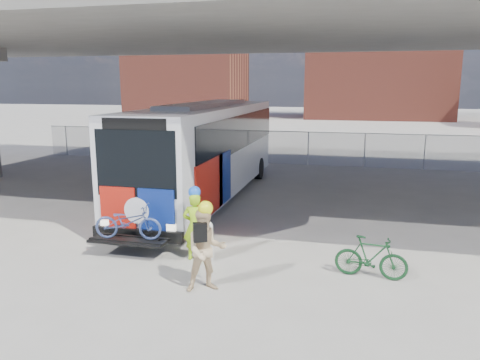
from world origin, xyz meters
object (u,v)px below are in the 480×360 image
(bus, at_px, (207,144))
(cyclist_tan, at_px, (206,249))
(bollard, at_px, (208,240))
(cyclist_hivis, at_px, (195,225))
(bike_parked, at_px, (371,257))

(bus, bearing_deg, cyclist_tan, -72.44)
(bus, xyz_separation_m, bollard, (2.03, -6.32, -1.56))
(bus, distance_m, cyclist_hivis, 6.66)
(cyclist_tan, bearing_deg, cyclist_hivis, 89.27)
(cyclist_tan, relative_size, bike_parked, 1.21)
(bollard, xyz_separation_m, cyclist_hivis, (-0.33, 0.00, 0.37))
(cyclist_tan, bearing_deg, bollard, 79.47)
(cyclist_hivis, bearing_deg, cyclist_tan, 111.02)
(bike_parked, bearing_deg, bollard, 94.47)
(cyclist_hivis, bearing_deg, bike_parked, 172.86)
(cyclist_tan, xyz_separation_m, bike_parked, (3.43, 1.53, -0.44))
(bus, height_order, bollard, bus)
(cyclist_tan, bearing_deg, bus, 80.35)
(cyclist_hivis, relative_size, bike_parked, 1.16)
(bus, xyz_separation_m, cyclist_hivis, (1.70, -6.32, -1.19))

